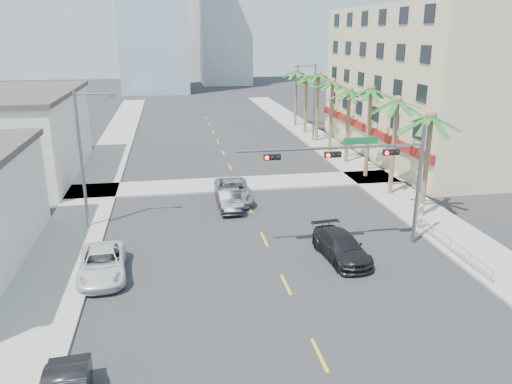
% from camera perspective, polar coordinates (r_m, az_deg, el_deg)
% --- Properties ---
extents(ground, '(260.00, 260.00, 0.00)m').
position_cam_1_polar(ground, '(22.90, 5.78, -15.17)').
color(ground, '#262628').
rests_on(ground, ground).
extents(sidewalk_right, '(4.00, 120.00, 0.15)m').
position_cam_1_polar(sidewalk_right, '(44.00, 14.01, 0.92)').
color(sidewalk_right, gray).
rests_on(sidewalk_right, ground).
extents(sidewalk_left, '(4.00, 120.00, 0.15)m').
position_cam_1_polar(sidewalk_left, '(40.92, -18.53, -0.75)').
color(sidewalk_left, gray).
rests_on(sidewalk_left, ground).
extents(sidewalk_cross, '(80.00, 4.00, 0.15)m').
position_cam_1_polar(sidewalk_cross, '(42.65, -2.04, 0.92)').
color(sidewalk_cross, gray).
rests_on(sidewalk_cross, ground).
extents(building_right, '(15.25, 28.00, 15.00)m').
position_cam_1_polar(building_right, '(55.91, 20.08, 11.66)').
color(building_right, beige).
rests_on(building_right, ground).
extents(building_left_far, '(11.00, 18.00, 7.20)m').
position_cam_1_polar(building_left_far, '(49.33, -26.30, 5.63)').
color(building_left_far, beige).
rests_on(building_left_far, ground).
extents(traffic_signal_mast, '(11.12, 0.54, 7.20)m').
position_cam_1_polar(traffic_signal_mast, '(29.63, 12.84, 2.94)').
color(traffic_signal_mast, slate).
rests_on(traffic_signal_mast, ground).
extents(palm_tree_0, '(4.80, 4.80, 7.80)m').
position_cam_1_polar(palm_tree_0, '(35.31, 19.41, 8.07)').
color(palm_tree_0, brown).
rests_on(palm_tree_0, ground).
extents(palm_tree_1, '(4.80, 4.80, 8.16)m').
position_cam_1_polar(palm_tree_1, '(39.84, 15.87, 9.90)').
color(palm_tree_1, brown).
rests_on(palm_tree_1, ground).
extents(palm_tree_2, '(4.80, 4.80, 8.52)m').
position_cam_1_polar(palm_tree_2, '(44.52, 13.04, 11.33)').
color(palm_tree_2, brown).
rests_on(palm_tree_2, ground).
extents(palm_tree_3, '(4.80, 4.80, 7.80)m').
position_cam_1_polar(palm_tree_3, '(49.40, 10.66, 11.26)').
color(palm_tree_3, brown).
rests_on(palm_tree_3, ground).
extents(palm_tree_4, '(4.80, 4.80, 8.16)m').
position_cam_1_polar(palm_tree_4, '(54.25, 8.77, 12.28)').
color(palm_tree_4, brown).
rests_on(palm_tree_4, ground).
extents(palm_tree_5, '(4.80, 4.80, 8.52)m').
position_cam_1_polar(palm_tree_5, '(59.16, 7.17, 13.12)').
color(palm_tree_5, brown).
rests_on(palm_tree_5, ground).
extents(palm_tree_6, '(4.80, 4.80, 7.80)m').
position_cam_1_polar(palm_tree_6, '(64.20, 5.79, 12.90)').
color(palm_tree_6, brown).
rests_on(palm_tree_6, ground).
extents(palm_tree_7, '(4.80, 4.80, 8.16)m').
position_cam_1_polar(palm_tree_7, '(69.18, 4.63, 13.56)').
color(palm_tree_7, brown).
rests_on(palm_tree_7, ground).
extents(streetlight_left, '(2.55, 0.25, 9.00)m').
position_cam_1_polar(streetlight_left, '(33.74, -19.06, 4.18)').
color(streetlight_left, slate).
rests_on(streetlight_left, ground).
extents(streetlight_right, '(2.55, 0.25, 9.00)m').
position_cam_1_polar(streetlight_right, '(59.26, 6.50, 10.51)').
color(streetlight_right, slate).
rests_on(streetlight_right, ground).
extents(guardrail, '(0.08, 8.08, 1.00)m').
position_cam_1_polar(guardrail, '(31.37, 21.33, -5.52)').
color(guardrail, silver).
rests_on(guardrail, ground).
extents(car_parked_far, '(2.73, 5.31, 1.43)m').
position_cam_1_polar(car_parked_far, '(27.94, -17.15, -7.84)').
color(car_parked_far, silver).
rests_on(car_parked_far, ground).
extents(car_lane_left, '(1.64, 4.57, 1.50)m').
position_cam_1_polar(car_lane_left, '(36.73, -3.12, -0.79)').
color(car_lane_left, black).
rests_on(car_lane_left, ground).
extents(car_lane_center, '(2.75, 5.74, 1.58)m').
position_cam_1_polar(car_lane_center, '(38.48, -2.64, 0.15)').
color(car_lane_center, '#B0B0B5').
rests_on(car_lane_center, ground).
extents(car_lane_right, '(2.58, 5.29, 1.48)m').
position_cam_1_polar(car_lane_right, '(29.11, 9.71, -6.16)').
color(car_lane_right, black).
rests_on(car_lane_right, ground).
extents(pedestrian, '(0.67, 0.50, 1.67)m').
position_cam_1_polar(pedestrian, '(34.29, 18.23, -2.65)').
color(pedestrian, white).
rests_on(pedestrian, sidewalk_right).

